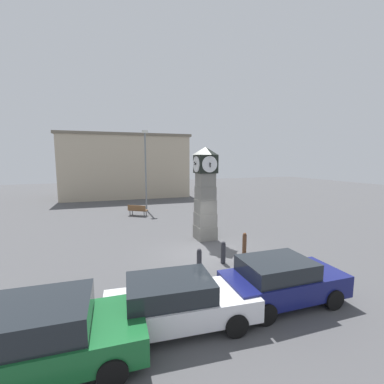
{
  "coord_description": "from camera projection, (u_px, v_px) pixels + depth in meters",
  "views": [
    {
      "loc": [
        -4.97,
        -11.31,
        4.66
      ],
      "look_at": [
        0.37,
        2.87,
        2.72
      ],
      "focal_mm": 24.0,
      "sensor_mm": 36.0,
      "label": 1
    }
  ],
  "objects": [
    {
      "name": "ground_plane",
      "position": [
        205.0,
        253.0,
        12.83
      ],
      "size": [
        88.44,
        88.44,
        0.0
      ],
      "primitive_type": "plane",
      "color": "#4C4C4F"
    },
    {
      "name": "clock_tower",
      "position": [
        205.0,
        193.0,
        14.83
      ],
      "size": [
        1.42,
        1.38,
        5.35
      ],
      "color": "gray",
      "rests_on": "ground_plane"
    },
    {
      "name": "bollard_near_tower",
      "position": [
        199.0,
        260.0,
        10.57
      ],
      "size": [
        0.2,
        0.2,
        1.02
      ],
      "color": "#333338",
      "rests_on": "ground_plane"
    },
    {
      "name": "bollard_mid_row",
      "position": [
        223.0,
        252.0,
        11.53
      ],
      "size": [
        0.22,
        0.22,
        1.02
      ],
      "color": "#333338",
      "rests_on": "ground_plane"
    },
    {
      "name": "bollard_far_row",
      "position": [
        244.0,
        243.0,
        12.65
      ],
      "size": [
        0.2,
        0.2,
        1.08
      ],
      "color": "brown",
      "rests_on": "ground_plane"
    },
    {
      "name": "car_navy_sedan",
      "position": [
        49.0,
        334.0,
        5.72
      ],
      "size": [
        4.13,
        2.31,
        1.55
      ],
      "color": "#19602D",
      "rests_on": "ground_plane"
    },
    {
      "name": "car_near_tower",
      "position": [
        178.0,
        301.0,
        7.13
      ],
      "size": [
        4.36,
        2.16,
        1.42
      ],
      "color": "silver",
      "rests_on": "ground_plane"
    },
    {
      "name": "car_by_building",
      "position": [
        281.0,
        280.0,
        8.35
      ],
      "size": [
        4.04,
        2.06,
        1.47
      ],
      "color": "navy",
      "rests_on": "ground_plane"
    },
    {
      "name": "bench",
      "position": [
        138.0,
        209.0,
        21.23
      ],
      "size": [
        1.61,
        1.37,
        0.9
      ],
      "color": "brown",
      "rests_on": "ground_plane"
    },
    {
      "name": "street_lamp_far_side",
      "position": [
        146.0,
        165.0,
        23.04
      ],
      "size": [
        0.5,
        0.24,
        7.2
      ],
      "color": "slate",
      "rests_on": "ground_plane"
    },
    {
      "name": "warehouse_blue_far",
      "position": [
        126.0,
        166.0,
        32.63
      ],
      "size": [
        15.55,
        8.49,
        7.64
      ],
      "color": "#B7A88E",
      "rests_on": "ground_plane"
    }
  ]
}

